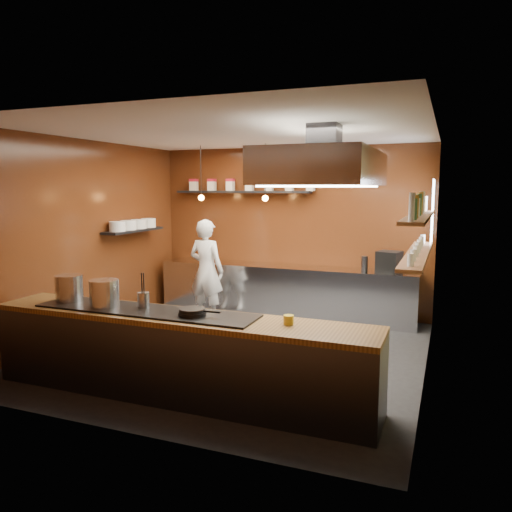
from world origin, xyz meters
The scene contains 26 objects.
floor centered at (0.00, 0.00, 0.00)m, with size 5.00×5.00×0.00m, color black.
back_wall centered at (0.00, 2.50, 1.50)m, with size 5.00×5.00×0.00m, color #3F1B0B.
left_wall centered at (-2.50, 0.00, 1.50)m, with size 5.00×5.00×0.00m, color #3F1B0B.
right_wall centered at (2.50, 0.00, 1.50)m, with size 5.00×5.00×0.00m, color #413E25.
ceiling centered at (0.00, 0.00, 3.00)m, with size 5.00×5.00×0.00m, color silver.
window_pane centered at (2.45, 1.70, 1.90)m, with size 1.00×1.00×0.00m, color white.
prep_counter centered at (0.00, 2.17, 0.45)m, with size 4.60×0.65×0.90m, color silver.
pass_counter centered at (0.00, -1.60, 0.47)m, with size 4.40×0.72×0.94m.
tin_shelf centered at (-0.90, 2.36, 2.20)m, with size 2.60×0.26×0.04m, color black.
plate_shelf centered at (-2.34, 1.00, 1.55)m, with size 0.30×1.40×0.04m, color black.
bottle_shelf_upper centered at (2.34, 0.30, 1.92)m, with size 0.26×2.80×0.04m, color brown.
bottle_shelf_lower centered at (2.34, 0.30, 1.45)m, with size 0.26×2.80×0.04m, color brown.
extractor_hood centered at (1.30, -0.40, 2.51)m, with size 1.20×2.00×0.72m.
pendant_left centered at (-1.40, 1.70, 2.15)m, with size 0.10×0.10×0.95m.
pendant_right centered at (-0.20, 1.70, 2.15)m, with size 0.10×0.10×0.95m.
storage_tins centered at (-0.75, 2.36, 2.33)m, with size 2.43×0.13×0.22m.
plate_stacks centered at (-2.34, 1.00, 1.65)m, with size 0.26×1.16×0.16m.
bottles centered at (2.34, 0.30, 2.06)m, with size 0.06×2.66×0.24m.
wine_glasses centered at (2.34, 0.30, 1.53)m, with size 0.07×2.37×0.13m.
stockpot_large centered at (-1.48, -1.56, 1.09)m, with size 0.32×0.32×0.31m, color #B4B6BB.
stockpot_small centered at (-0.90, -1.65, 1.09)m, with size 0.33×0.33×0.31m, color silver.
utensil_crock centered at (-0.47, -1.52, 1.03)m, with size 0.13×0.13×0.17m, color #B1B3B8.
frying_pan centered at (0.21, -1.63, 0.98)m, with size 0.46×0.29×0.07m.
butter_jar centered at (1.25, -1.53, 0.97)m, with size 0.10×0.10×0.09m, color yellow.
espresso_machine centered at (1.81, 2.10, 1.08)m, with size 0.35×0.33×0.35m, color black.
chef centered at (-1.13, 1.34, 0.87)m, with size 0.64×0.42×1.75m, color silver.
Camera 1 is at (2.70, -6.16, 2.27)m, focal length 35.00 mm.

